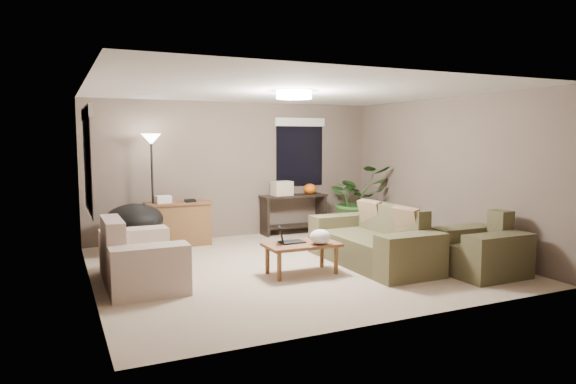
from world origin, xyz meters
name	(u,v)px	position (x,y,z in m)	size (l,w,h in m)	color
room_shell	(294,179)	(0.00, 0.00, 1.25)	(5.50, 5.50, 5.50)	tan
main_sofa	(374,244)	(1.11, -0.41, 0.29)	(0.95, 2.20, 0.85)	#454129
throw_pillows	(389,219)	(1.36, -0.41, 0.65)	(0.28, 1.37, 0.47)	#8C7251
loveseat	(139,260)	(-2.18, -0.03, 0.30)	(0.90, 1.60, 0.85)	beige
armchair	(481,252)	(2.10, -1.49, 0.30)	(0.95, 1.00, 0.85)	brown
coffee_table	(302,248)	(-0.11, -0.48, 0.36)	(1.00, 0.55, 0.42)	brown
laptop	(287,239)	(-0.27, -0.38, 0.48)	(0.40, 0.24, 0.24)	black
plastic_bag	(320,237)	(0.09, -0.63, 0.52)	(0.29, 0.26, 0.20)	white
desk	(178,224)	(-1.21, 2.09, 0.38)	(1.10, 0.50, 0.75)	brown
desk_papers	(169,200)	(-1.36, 2.08, 0.80)	(0.69, 0.28, 0.12)	silver
console_table	(294,211)	(1.07, 2.26, 0.44)	(1.30, 0.40, 0.75)	black
pumpkin	(310,189)	(1.42, 2.26, 0.85)	(0.25, 0.25, 0.21)	orange
cardboard_box	(282,188)	(0.82, 2.26, 0.89)	(0.36, 0.27, 0.27)	beige
papasan_chair	(134,225)	(-1.98, 1.74, 0.47)	(0.96, 0.96, 0.80)	black
floor_lamp	(151,153)	(-1.63, 2.08, 1.60)	(0.32, 0.32, 1.91)	black
ceiling_fixture	(294,95)	(0.00, 0.00, 2.44)	(0.50, 0.50, 0.10)	white
houseplant	(357,207)	(2.18, 1.76, 0.52)	(1.20, 1.33, 1.04)	#2D5923
cat_scratching_post	(392,228)	(2.44, 0.99, 0.21)	(0.32, 0.32, 0.50)	tan
window_left	(87,142)	(-2.73, 0.30, 1.78)	(0.05, 1.56, 1.33)	black
window_back	(300,141)	(1.30, 2.48, 1.79)	(1.06, 0.05, 1.33)	black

